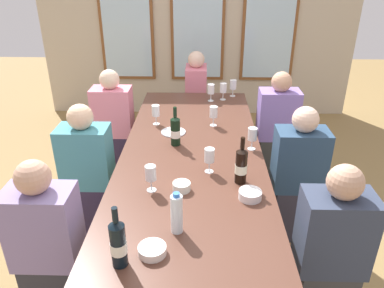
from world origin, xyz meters
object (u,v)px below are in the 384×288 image
(tasting_bowl_2, at_px, (250,195))
(seated_person_5, at_px, (330,256))
(white_plate_0, at_px, (173,132))
(wine_glass_1, at_px, (209,156))
(seated_person_0, at_px, (114,127))
(dining_table, at_px, (192,157))
(wine_glass_3, at_px, (223,88))
(water_bottle, at_px, (177,214))
(wine_glass_6, at_px, (233,85))
(seated_person_4, at_px, (49,250))
(tasting_bowl_0, at_px, (152,250))
(wine_glass_0, at_px, (211,89))
(seated_person_2, at_px, (88,175))
(wine_bottle_1, at_px, (118,243))
(seated_person_3, at_px, (297,179))
(wine_glass_4, at_px, (156,112))
(wine_bottle_2, at_px, (241,165))
(tasting_bowl_1, at_px, (182,186))
(seated_person_1, at_px, (276,130))
(wine_glass_7, at_px, (253,135))
(wine_glass_2, at_px, (214,112))
(wine_bottle_0, at_px, (175,131))
(seated_person_6, at_px, (196,101))
(wine_glass_5, at_px, (151,174))

(tasting_bowl_2, distance_m, seated_person_5, 0.56)
(white_plate_0, bearing_deg, wine_glass_1, -65.27)
(seated_person_0, bearing_deg, white_plate_0, -42.24)
(dining_table, bearing_deg, wine_glass_3, 75.90)
(tasting_bowl_2, height_order, water_bottle, water_bottle)
(wine_glass_6, relative_size, seated_person_4, 0.16)
(tasting_bowl_0, bearing_deg, seated_person_0, 107.79)
(wine_glass_0, bearing_deg, tasting_bowl_0, -98.32)
(seated_person_2, xyz_separation_m, seated_person_4, (0.00, -0.83, 0.00))
(wine_bottle_1, bearing_deg, dining_table, 75.57)
(seated_person_3, xyz_separation_m, seated_person_4, (-1.61, -0.83, 0.00))
(wine_glass_0, xyz_separation_m, wine_glass_4, (-0.49, -0.61, -0.00))
(wine_bottle_2, relative_size, wine_glass_1, 1.82)
(wine_glass_6, bearing_deg, wine_bottle_1, -106.00)
(wine_glass_6, bearing_deg, wine_glass_4, -133.23)
(tasting_bowl_1, bearing_deg, seated_person_4, -157.11)
(wine_glass_3, xyz_separation_m, seated_person_4, (-1.09, -2.00, -0.34))
(seated_person_1, xyz_separation_m, seated_person_4, (-1.61, -1.73, 0.00))
(wine_glass_7, height_order, seated_person_2, seated_person_2)
(wine_glass_7, bearing_deg, white_plate_0, 155.31)
(wine_glass_2, height_order, wine_glass_4, same)
(wine_bottle_1, bearing_deg, wine_bottle_0, 82.16)
(wine_bottle_1, height_order, wine_glass_6, wine_bottle_1)
(wine_bottle_2, bearing_deg, seated_person_1, 69.71)
(white_plate_0, distance_m, seated_person_5, 1.54)
(wine_bottle_0, height_order, tasting_bowl_2, wine_bottle_0)
(seated_person_6, bearing_deg, wine_bottle_2, -81.36)
(water_bottle, relative_size, wine_glass_5, 1.38)
(wine_glass_2, xyz_separation_m, wine_glass_7, (0.28, -0.44, 0.00))
(white_plate_0, bearing_deg, seated_person_6, 83.24)
(wine_bottle_1, relative_size, wine_glass_2, 1.86)
(seated_person_1, bearing_deg, white_plate_0, -150.35)
(tasting_bowl_0, relative_size, tasting_bowl_1, 1.25)
(wine_glass_2, distance_m, wine_glass_5, 1.10)
(wine_glass_4, height_order, wine_glass_7, same)
(wine_glass_6, relative_size, seated_person_1, 0.16)
(dining_table, height_order, wine_glass_4, wine_glass_4)
(wine_bottle_1, relative_size, seated_person_3, 0.29)
(wine_glass_2, relative_size, wine_glass_6, 1.00)
(wine_glass_4, relative_size, seated_person_1, 0.16)
(wine_bottle_1, relative_size, wine_glass_6, 1.86)
(seated_person_2, bearing_deg, wine_glass_6, 47.04)
(wine_glass_0, bearing_deg, tasting_bowl_2, -83.14)
(tasting_bowl_1, relative_size, seated_person_2, 0.10)
(tasting_bowl_0, xyz_separation_m, seated_person_0, (-0.64, 2.00, -0.24))
(tasting_bowl_2, relative_size, wine_glass_6, 0.80)
(tasting_bowl_2, xyz_separation_m, water_bottle, (-0.42, -0.31, 0.09))
(white_plate_0, distance_m, wine_bottle_0, 0.25)
(water_bottle, distance_m, seated_person_5, 0.92)
(wine_glass_1, relative_size, wine_glass_5, 1.00)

